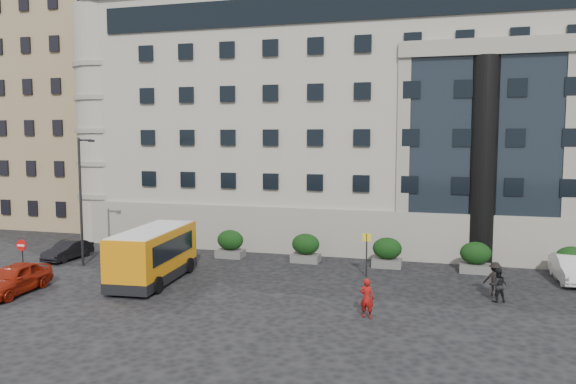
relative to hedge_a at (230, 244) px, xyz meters
name	(u,v)px	position (x,y,z in m)	size (l,w,h in m)	color
ground	(247,293)	(4.00, -7.80, -0.93)	(120.00, 120.00, 0.00)	black
civic_building	(401,126)	(10.00, 14.20, 8.07)	(44.00, 24.00, 18.00)	#A4A090
entrance_column	(483,162)	(16.00, 2.50, 5.57)	(1.80, 1.80, 13.00)	black
apartment_near	(82,116)	(-20.00, 12.20, 9.07)	(14.00, 14.00, 20.00)	#957C56
apartment_far	(149,114)	(-23.00, 30.20, 10.07)	(13.00, 13.00, 22.00)	#786246
hedge_a	(230,244)	(0.00, 0.00, 0.00)	(1.80, 1.26, 1.84)	#50504E
hedge_b	(306,248)	(5.20, 0.00, 0.00)	(1.80, 1.26, 1.84)	#50504E
hedge_c	(387,252)	(10.40, 0.00, 0.00)	(1.80, 1.26, 1.84)	#50504E
hedge_d	(475,257)	(15.60, 0.00, 0.00)	(1.80, 1.26, 1.84)	#50504E
hedge_e	(572,262)	(20.80, 0.00, 0.00)	(1.80, 1.26, 1.84)	#50504E
street_lamp	(81,196)	(-7.94, -4.80, 3.44)	(1.16, 0.18, 8.00)	#262628
bus_stop_sign	(367,247)	(9.50, -2.80, 0.80)	(0.50, 0.08, 2.52)	#262628
no_entry_sign	(22,251)	(-9.00, -8.84, 0.72)	(0.64, 0.16, 2.32)	#262628
minibus	(153,253)	(-1.77, -7.08, 0.71)	(3.15, 7.28, 2.97)	orange
red_truck	(129,216)	(-11.69, 6.66, 0.53)	(3.25, 5.62, 2.85)	#98130B
parked_car_a	(14,279)	(-7.50, -11.18, -0.15)	(1.83, 4.55, 1.55)	maroon
parked_car_b	(68,250)	(-10.05, -3.53, -0.31)	(1.30, 3.73, 1.23)	black
parked_car_c	(128,243)	(-7.50, -0.36, -0.29)	(1.79, 4.40, 1.28)	black
parked_car_d	(119,222)	(-13.00, 7.05, -0.15)	(2.58, 5.60, 1.56)	black
white_taxi	(571,269)	(20.63, -0.80, -0.20)	(1.54, 4.42, 1.46)	silver
pedestrian_a	(367,298)	(10.53, -10.17, -0.03)	(0.65, 0.43, 1.79)	maroon
pedestrian_b	(497,285)	(16.34, -6.00, -0.09)	(0.82, 0.64, 1.68)	black
pedestrian_c	(495,279)	(16.31, -4.87, -0.07)	(1.12, 0.64, 1.73)	black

